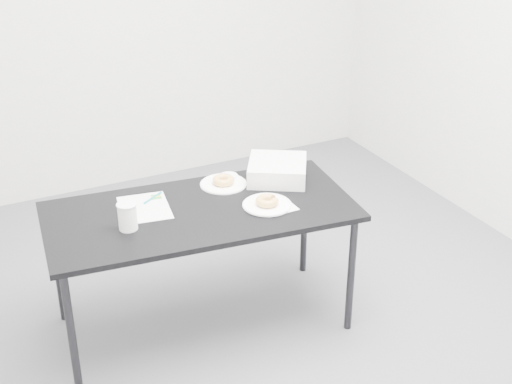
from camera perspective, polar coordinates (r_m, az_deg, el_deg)
name	(u,v)px	position (r m, az deg, el deg)	size (l,w,h in m)	color
floor	(234,329)	(3.84, -1.76, -10.90)	(4.00, 4.00, 0.00)	#48474C
wall_back	(106,0)	(5.03, -11.90, 14.79)	(4.00, 0.02, 2.70)	silver
table	(201,218)	(3.54, -4.46, -2.11)	(1.58, 0.87, 0.69)	black
scorecard	(144,208)	(3.56, -8.91, -1.24)	(0.24, 0.30, 0.00)	white
logo_patch	(156,197)	(3.65, -7.98, -0.38)	(0.05, 0.05, 0.00)	green
pen	(153,198)	(3.64, -8.26, -0.46)	(0.01, 0.01, 0.14)	#0B7282
napkin	(276,206)	(3.53, 1.62, -1.14)	(0.17, 0.17, 0.00)	white
plate_near	(267,205)	(3.53, 0.90, -1.04)	(0.25, 0.25, 0.01)	white
donut_near	(267,201)	(3.52, 0.90, -0.71)	(0.12, 0.12, 0.04)	#D28242
plate_far	(223,184)	(3.75, -2.62, 0.64)	(0.25, 0.25, 0.01)	white
donut_far	(223,180)	(3.74, -2.63, 0.95)	(0.12, 0.12, 0.04)	#D28242
coffee_cup	(127,216)	(3.36, -10.24, -1.93)	(0.09, 0.09, 0.13)	white
cup_lid	(229,176)	(3.83, -2.21, 1.26)	(0.10, 0.10, 0.01)	white
bakery_box	(277,170)	(3.80, 1.72, 1.78)	(0.30, 0.30, 0.10)	silver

